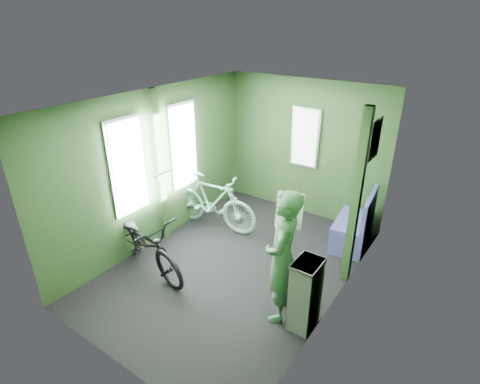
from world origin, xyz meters
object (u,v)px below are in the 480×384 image
object	(u,v)px
bicycle_black	(148,269)
bench_seat	(354,230)
bicycle_mint	(214,227)
passenger	(282,257)
waste_box	(305,295)

from	to	relation	value
bicycle_black	bench_seat	bearing A→B (deg)	-31.42
bicycle_mint	passenger	xyz separation A→B (m)	(1.87, -1.12, 0.79)
bicycle_mint	bench_seat	xyz separation A→B (m)	(2.06, 0.79, 0.26)
bicycle_black	passenger	bearing A→B (deg)	-69.04
bicycle_black	bicycle_mint	size ratio (longest dim) A/B	1.07
waste_box	bicycle_black	bearing A→B (deg)	-172.65
bicycle_mint	waste_box	xyz separation A→B (m)	(2.17, -1.12, 0.43)
passenger	bench_seat	bearing A→B (deg)	156.39
bicycle_black	bicycle_mint	bearing A→B (deg)	10.80
passenger	waste_box	world-z (taller)	passenger
bicycle_mint	bench_seat	bearing A→B (deg)	-74.72
bicycle_black	bench_seat	world-z (taller)	bench_seat
waste_box	bench_seat	xyz separation A→B (m)	(-0.12, 1.91, -0.16)
bicycle_black	waste_box	size ratio (longest dim) A/B	1.96
bench_seat	bicycle_black	bearing A→B (deg)	-140.06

